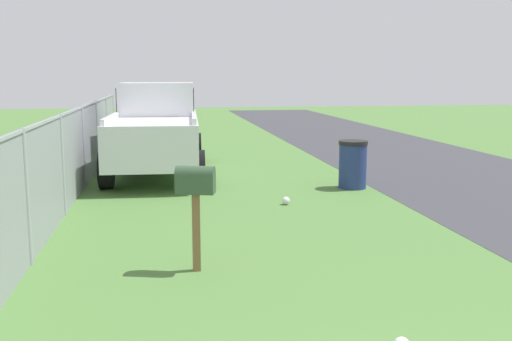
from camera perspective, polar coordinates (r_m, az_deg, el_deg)
The scene contains 5 objects.
mailbox at distance 6.78m, azimuth -5.89°, elevation -1.74°, with size 0.31×0.48×1.24m.
pickup_truck at distance 13.98m, azimuth -9.60°, elevation 4.35°, with size 5.53×2.30×2.09m.
trash_bin at distance 12.01m, azimuth 9.37°, elevation 0.60°, with size 0.58×0.58×0.97m.
fence_section at distance 11.19m, azimuth -17.28°, elevation 1.80°, with size 17.98×0.07×1.66m.
litter_bag_midfield_b at distance 10.41m, azimuth 2.92°, elevation -2.95°, with size 0.14×0.14×0.14m, color silver.
Camera 1 is at (-1.97, 1.61, 2.27)m, focal length 41.20 mm.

